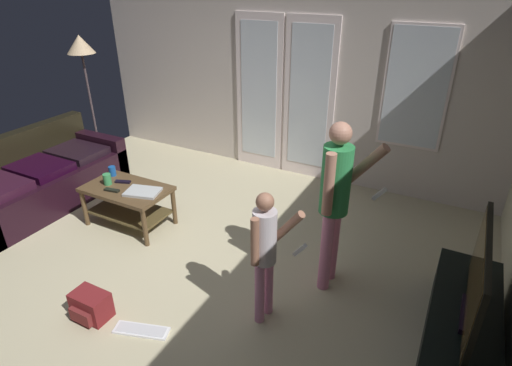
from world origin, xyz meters
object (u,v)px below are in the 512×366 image
object	(u,v)px
leather_couch	(39,181)
coffee_table	(128,198)
tv_stand	(460,338)
backpack	(91,306)
tv_remote_black	(112,190)
dvd_remote_slim	(123,182)
flat_screen_tv	(477,280)
loose_keyboard	(141,330)
cup_by_laptop	(112,171)
person_child	(265,248)
cup_near_edge	(107,179)
laptop_closed	(143,192)
person_adult	(336,194)
floor_lamp	(82,53)

from	to	relation	value
leather_couch	coffee_table	bearing A→B (deg)	5.63
tv_stand	backpack	world-z (taller)	tv_stand
coffee_table	tv_remote_black	size ratio (longest dim) A/B	5.44
dvd_remote_slim	flat_screen_tv	bearing A→B (deg)	-25.44
loose_keyboard	cup_by_laptop	bearing A→B (deg)	138.93
person_child	cup_near_edge	size ratio (longest dim) A/B	9.43
person_child	laptop_closed	world-z (taller)	person_child
leather_couch	tv_remote_black	world-z (taller)	leather_couch
cup_by_laptop	person_child	bearing A→B (deg)	-17.24
coffee_table	dvd_remote_slim	xyz separation A→B (m)	(-0.11, 0.07, 0.14)
loose_keyboard	cup_near_edge	world-z (taller)	cup_near_edge
tv_stand	person_child	distance (m)	1.52
person_adult	laptop_closed	xyz separation A→B (m)	(-2.02, -0.10, -0.44)
tv_remote_black	leather_couch	bearing A→B (deg)	170.77
flat_screen_tv	tv_remote_black	world-z (taller)	flat_screen_tv
flat_screen_tv	floor_lamp	size ratio (longest dim) A/B	0.61
leather_couch	flat_screen_tv	xyz separation A→B (m)	(4.65, -0.15, 0.43)
tv_remote_black	dvd_remote_slim	distance (m)	0.21
coffee_table	floor_lamp	distance (m)	2.30
person_child	floor_lamp	size ratio (longest dim) A/B	0.64
floor_lamp	backpack	size ratio (longest dim) A/B	5.95
laptop_closed	cup_near_edge	world-z (taller)	cup_near_edge
flat_screen_tv	laptop_closed	xyz separation A→B (m)	(-3.12, 0.27, -0.25)
cup_near_edge	cup_by_laptop	bearing A→B (deg)	120.97
floor_lamp	cup_by_laptop	xyz separation A→B (m)	(1.26, -0.94, -1.06)
coffee_table	flat_screen_tv	distance (m)	3.40
flat_screen_tv	person_adult	distance (m)	1.17
laptop_closed	coffee_table	bearing A→B (deg)	161.94
coffee_table	dvd_remote_slim	world-z (taller)	dvd_remote_slim
flat_screen_tv	person_child	xyz separation A→B (m)	(-1.42, -0.28, -0.04)
person_adult	floor_lamp	distance (m)	4.05
backpack	laptop_closed	bearing A→B (deg)	110.67
cup_by_laptop	tv_stand	bearing A→B (deg)	-6.72
tv_stand	person_adult	bearing A→B (deg)	161.37
person_child	laptop_closed	distance (m)	1.80
coffee_table	backpack	world-z (taller)	coffee_table
cup_by_laptop	cup_near_edge	bearing A→B (deg)	-59.03
coffee_table	laptop_closed	distance (m)	0.28
floor_lamp	tv_remote_black	world-z (taller)	floor_lamp
floor_lamp	tv_remote_black	xyz separation A→B (m)	(1.52, -1.23, -1.10)
backpack	cup_near_edge	xyz separation A→B (m)	(-0.93, 1.19, 0.41)
floor_lamp	laptop_closed	distance (m)	2.42
coffee_table	loose_keyboard	distance (m)	1.67
person_child	dvd_remote_slim	distance (m)	2.17
person_adult	tv_remote_black	size ratio (longest dim) A/B	8.97
person_adult	loose_keyboard	xyz separation A→B (m)	(-1.10, -1.24, -0.90)
coffee_table	person_child	bearing A→B (deg)	-16.00
backpack	cup_by_laptop	world-z (taller)	cup_by_laptop
laptop_closed	flat_screen_tv	bearing A→B (deg)	-20.08
coffee_table	tv_stand	world-z (taller)	coffee_table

